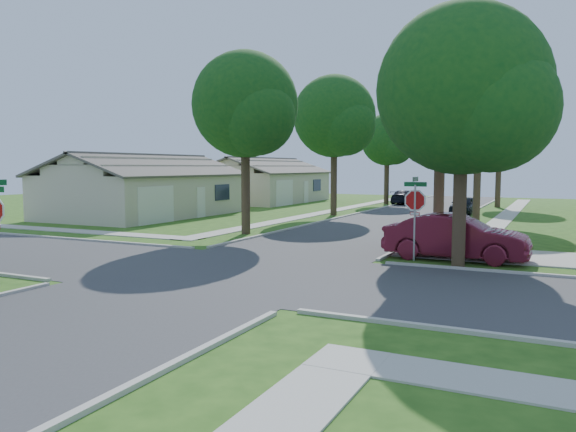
% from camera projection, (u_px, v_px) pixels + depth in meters
% --- Properties ---
extents(ground, '(100.00, 100.00, 0.00)m').
position_uv_depth(ground, '(231.00, 272.00, 17.78)').
color(ground, '#264D15').
rests_on(ground, ground).
extents(road_ns, '(7.00, 100.00, 0.02)m').
position_uv_depth(road_ns, '(231.00, 272.00, 17.78)').
color(road_ns, '#333335').
rests_on(road_ns, ground).
extents(sidewalk_ne, '(1.20, 40.00, 0.04)m').
position_uv_depth(sidewalk_ne, '(507.00, 215.00, 38.43)').
color(sidewalk_ne, '#9E9B91').
rests_on(sidewalk_ne, ground).
extents(sidewalk_nw, '(1.20, 40.00, 0.04)m').
position_uv_depth(sidewalk_nw, '(340.00, 209.00, 43.74)').
color(sidewalk_nw, '#9E9B91').
rests_on(sidewalk_nw, ground).
extents(driveway, '(8.80, 3.60, 0.05)m').
position_uv_depth(driveway, '(515.00, 257.00, 20.71)').
color(driveway, '#9E9B91').
rests_on(driveway, ground).
extents(stop_sign_ne, '(1.05, 0.80, 2.98)m').
position_uv_depth(stop_sign_ne, '(415.00, 204.00, 19.78)').
color(stop_sign_ne, gray).
rests_on(stop_sign_ne, ground).
extents(tree_e_near, '(4.97, 4.80, 8.28)m').
position_uv_depth(tree_e_near, '(442.00, 111.00, 23.30)').
color(tree_e_near, '#38281C').
rests_on(tree_e_near, ground).
extents(tree_e_mid, '(5.59, 5.40, 9.21)m').
position_uv_depth(tree_e_mid, '(480.00, 118.00, 33.99)').
color(tree_e_mid, '#38281C').
rests_on(tree_e_mid, ground).
extents(tree_e_far, '(5.17, 5.00, 8.72)m').
position_uv_depth(tree_e_far, '(500.00, 134.00, 45.67)').
color(tree_e_far, '#38281C').
rests_on(tree_e_far, ground).
extents(tree_w_near, '(5.38, 5.20, 8.97)m').
position_uv_depth(tree_w_near, '(246.00, 110.00, 27.34)').
color(tree_w_near, '#38281C').
rests_on(tree_w_near, ground).
extents(tree_w_mid, '(5.80, 5.60, 9.56)m').
position_uv_depth(tree_w_mid, '(335.00, 120.00, 38.06)').
color(tree_w_mid, '#38281C').
rests_on(tree_w_mid, ground).
extents(tree_w_far, '(4.76, 4.60, 8.04)m').
position_uv_depth(tree_w_far, '(388.00, 142.00, 49.80)').
color(tree_w_far, '#38281C').
rests_on(tree_w_far, ground).
extents(tree_ne_corner, '(5.80, 5.60, 8.66)m').
position_uv_depth(tree_ne_corner, '(464.00, 97.00, 18.30)').
color(tree_ne_corner, '#38281C').
rests_on(tree_ne_corner, ground).
extents(house_nw_near, '(8.42, 13.60, 4.23)m').
position_uv_depth(house_nw_near, '(146.00, 194.00, 38.04)').
color(house_nw_near, '#BAAA93').
rests_on(house_nw_near, ground).
extents(house_nw_far, '(8.42, 13.60, 4.23)m').
position_uv_depth(house_nw_far, '(265.00, 186.00, 53.28)').
color(house_nw_far, '#BAAA93').
rests_on(house_nw_far, ground).
extents(car_driveway, '(5.04, 1.86, 1.65)m').
position_uv_depth(car_driveway, '(456.00, 237.00, 20.03)').
color(car_driveway, '#5B1223').
rests_on(car_driveway, ground).
extents(car_curb_east, '(1.68, 3.77, 1.26)m').
position_uv_depth(car_curb_east, '(464.00, 205.00, 39.67)').
color(car_curb_east, black).
rests_on(car_curb_east, ground).
extents(car_curb_west, '(1.78, 4.32, 1.25)m').
position_uv_depth(car_curb_west, '(404.00, 197.00, 50.12)').
color(car_curb_west, black).
rests_on(car_curb_west, ground).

